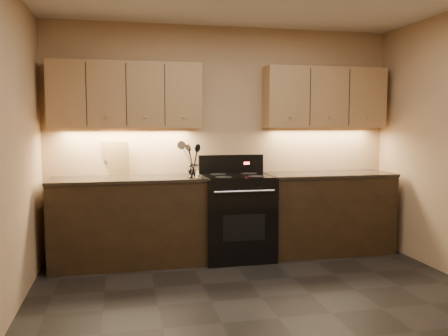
# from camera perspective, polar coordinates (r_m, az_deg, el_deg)

# --- Properties ---
(floor) EXTENTS (4.00, 4.00, 0.00)m
(floor) POSITION_cam_1_polar(r_m,az_deg,el_deg) (3.87, 6.53, -17.48)
(floor) COLOR black
(floor) RESTS_ON ground
(wall_back) EXTENTS (4.00, 0.04, 2.60)m
(wall_back) POSITION_cam_1_polar(r_m,az_deg,el_deg) (5.50, -0.07, 3.28)
(wall_back) COLOR tan
(wall_back) RESTS_ON ground
(counter_left) EXTENTS (1.62, 0.62, 0.93)m
(counter_left) POSITION_cam_1_polar(r_m,az_deg,el_deg) (5.18, -11.40, -6.27)
(counter_left) COLOR black
(counter_left) RESTS_ON ground
(counter_right) EXTENTS (1.46, 0.62, 0.93)m
(counter_right) POSITION_cam_1_polar(r_m,az_deg,el_deg) (5.68, 12.35, -5.25)
(counter_right) COLOR black
(counter_right) RESTS_ON ground
(stove) EXTENTS (0.76, 0.68, 1.14)m
(stove) POSITION_cam_1_polar(r_m,az_deg,el_deg) (5.30, 1.52, -5.74)
(stove) COLOR black
(stove) RESTS_ON ground
(upper_cab_left) EXTENTS (1.60, 0.30, 0.70)m
(upper_cab_left) POSITION_cam_1_polar(r_m,az_deg,el_deg) (5.23, -11.71, 8.55)
(upper_cab_left) COLOR tan
(upper_cab_left) RESTS_ON wall_back
(upper_cab_right) EXTENTS (1.44, 0.30, 0.70)m
(upper_cab_right) POSITION_cam_1_polar(r_m,az_deg,el_deg) (5.73, 11.99, 8.25)
(upper_cab_right) COLOR tan
(upper_cab_right) RESTS_ON wall_back
(outlet_plate) EXTENTS (0.08, 0.01, 0.12)m
(outlet_plate) POSITION_cam_1_polar(r_m,az_deg,el_deg) (5.38, -13.72, 1.16)
(outlet_plate) COLOR #B2B5BA
(outlet_plate) RESTS_ON wall_back
(utensil_crock) EXTENTS (0.14, 0.14, 0.14)m
(utensil_crock) POSITION_cam_1_polar(r_m,az_deg,el_deg) (5.01, -3.70, -0.43)
(utensil_crock) COLOR white
(utensil_crock) RESTS_ON counter_left
(cutting_board) EXTENTS (0.31, 0.14, 0.38)m
(cutting_board) POSITION_cam_1_polar(r_m,az_deg,el_deg) (5.35, -12.87, 1.16)
(cutting_board) COLOR tan
(cutting_board) RESTS_ON counter_left
(black_spoon) EXTENTS (0.13, 0.09, 0.35)m
(black_spoon) POSITION_cam_1_polar(r_m,az_deg,el_deg) (5.01, -3.86, 0.94)
(black_spoon) COLOR black
(black_spoon) RESTS_ON utensil_crock
(black_turner) EXTENTS (0.15, 0.17, 0.36)m
(black_turner) POSITION_cam_1_polar(r_m,az_deg,el_deg) (4.97, -3.56, 0.94)
(black_turner) COLOR black
(black_turner) RESTS_ON utensil_crock
(steel_spatula) EXTENTS (0.20, 0.11, 0.37)m
(steel_spatula) POSITION_cam_1_polar(r_m,az_deg,el_deg) (5.01, -3.51, 1.06)
(steel_spatula) COLOR silver
(steel_spatula) RESTS_ON utensil_crock
(steel_skimmer) EXTENTS (0.25, 0.13, 0.40)m
(steel_skimmer) POSITION_cam_1_polar(r_m,az_deg,el_deg) (4.99, -3.22, 1.23)
(steel_skimmer) COLOR silver
(steel_skimmer) RESTS_ON utensil_crock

